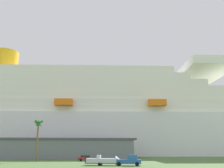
{
  "coord_description": "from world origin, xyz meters",
  "views": [
    {
      "loc": [
        -9.13,
        -64.32,
        3.58
      ],
      "look_at": [
        -2.95,
        29.95,
        28.84
      ],
      "focal_mm": 38.51,
      "sensor_mm": 36.0,
      "label": 1
    }
  ],
  "objects_px": {
    "palm_tree": "(38,128)",
    "cruise_ship": "(69,120)",
    "pickup_truck": "(129,161)",
    "small_boat_on_trailer": "(105,161)",
    "parked_car_red_hatchback": "(86,158)"
  },
  "relations": [
    {
      "from": "parked_car_red_hatchback",
      "to": "cruise_ship",
      "type": "bearing_deg",
      "value": 101.88
    },
    {
      "from": "pickup_truck",
      "to": "parked_car_red_hatchback",
      "type": "bearing_deg",
      "value": 116.4
    },
    {
      "from": "small_boat_on_trailer",
      "to": "palm_tree",
      "type": "bearing_deg",
      "value": 136.35
    },
    {
      "from": "small_boat_on_trailer",
      "to": "palm_tree",
      "type": "height_order",
      "value": "palm_tree"
    },
    {
      "from": "cruise_ship",
      "to": "small_boat_on_trailer",
      "type": "distance_m",
      "value": 75.3
    },
    {
      "from": "small_boat_on_trailer",
      "to": "cruise_ship",
      "type": "bearing_deg",
      "value": 102.61
    },
    {
      "from": "pickup_truck",
      "to": "small_boat_on_trailer",
      "type": "height_order",
      "value": "pickup_truck"
    },
    {
      "from": "palm_tree",
      "to": "parked_car_red_hatchback",
      "type": "distance_m",
      "value": 16.27
    },
    {
      "from": "palm_tree",
      "to": "cruise_ship",
      "type": "bearing_deg",
      "value": 87.02
    },
    {
      "from": "pickup_truck",
      "to": "parked_car_red_hatchback",
      "type": "xyz_separation_m",
      "value": [
        -9.9,
        19.94,
        -0.21
      ]
    },
    {
      "from": "cruise_ship",
      "to": "pickup_truck",
      "type": "xyz_separation_m",
      "value": [
        20.98,
        -72.61,
        -16.68
      ]
    },
    {
      "from": "cruise_ship",
      "to": "small_boat_on_trailer",
      "type": "height_order",
      "value": "cruise_ship"
    },
    {
      "from": "cruise_ship",
      "to": "small_boat_on_trailer",
      "type": "relative_size",
      "value": 31.9
    },
    {
      "from": "parked_car_red_hatchback",
      "to": "pickup_truck",
      "type": "bearing_deg",
      "value": -63.6
    },
    {
      "from": "pickup_truck",
      "to": "parked_car_red_hatchback",
      "type": "relative_size",
      "value": 1.26
    }
  ]
}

